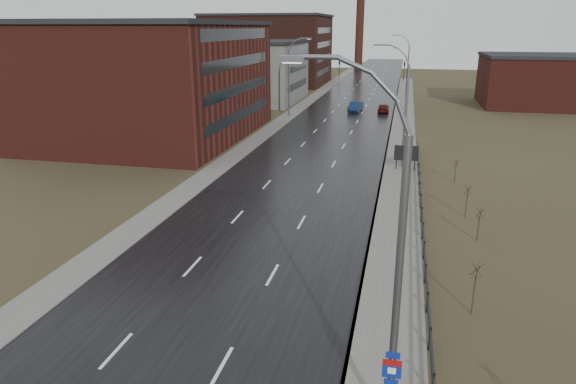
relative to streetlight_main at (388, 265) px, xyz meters
The scene contains 23 objects.
road 58.93m from the streetlight_main, 98.31° to the left, with size 14.00×300.00×0.06m, color black.
sidewalk_right 33.54m from the streetlight_main, 89.78° to the left, with size 3.20×180.00×0.18m, color #595651.
curb_right 33.57m from the streetlight_main, 92.42° to the left, with size 0.16×180.00×0.18m, color slate.
sidewalk_left 60.65m from the streetlight_main, 106.04° to the left, with size 2.40×260.00×0.12m, color #595651.
warehouse_near 52.13m from the streetlight_main, 124.42° to the left, with size 22.44×28.56×13.50m.
warehouse_mid 80.48m from the streetlight_main, 109.20° to the left, with size 16.32×20.40×10.50m.
warehouse_far 110.59m from the streetlight_main, 106.53° to the left, with size 26.52×24.48×15.50m.
building_right 82.95m from the streetlight_main, 74.74° to the left, with size 18.36×16.32×8.50m.
smokestack 149.01m from the streetlight_main, 95.58° to the left, with size 2.70×2.70×30.70m.
streetlight_main is the anchor object (origin of this frame).
streetlight_right_mid 34.01m from the streetlight_main, 89.95° to the left, with size 3.36×0.28×11.35m.
streetlight_left 62.15m from the streetlight_main, 105.08° to the left, with size 3.36×0.28×11.35m.
streetlight_right_far 88.01m from the streetlight_main, 89.98° to the left, with size 3.36×0.28×11.35m.
guardrail 17.27m from the streetlight_main, 83.61° to the left, with size 0.10×53.05×1.10m.
shrub_c 10.34m from the streetlight_main, 65.16° to the left, with size 0.62×0.66×2.65m.
shrub_d 18.87m from the streetlight_main, 73.52° to the left, with size 0.52×0.54×2.17m.
shrub_e 22.73m from the streetlight_main, 77.35° to the left, with size 0.56×0.59×2.36m.
shrub_f 31.16m from the streetlight_main, 80.99° to the left, with size 0.48×0.51×2.02m.
billboard 33.29m from the streetlight_main, 88.91° to the left, with size 2.18×0.17×2.46m.
traffic_light_left 119.16m from the streetlight_main, 97.95° to the left, with size 0.58×2.73×5.30m.
traffic_light_right 118.01m from the streetlight_main, 90.23° to the left, with size 0.58×2.73×5.30m.
car_near 67.51m from the streetlight_main, 96.22° to the left, with size 1.64×4.70×1.55m, color #0C1E3F.
car_far 67.31m from the streetlight_main, 92.54° to the left, with size 1.69×4.19×1.43m, color #47100B.
Camera 1 is at (8.62, -12.12, 12.80)m, focal length 32.00 mm.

